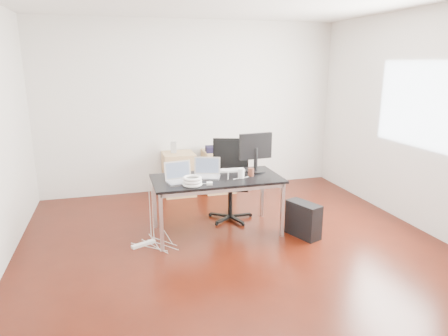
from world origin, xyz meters
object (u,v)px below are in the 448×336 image
object	(u,v)px
office_chair	(230,176)
filing_cabinet_right	(218,171)
filing_cabinet_left	(179,174)
pc_tower	(303,220)
desk	(217,182)

from	to	relation	value
office_chair	filing_cabinet_right	world-z (taller)	office_chair
filing_cabinet_left	pc_tower	bearing A→B (deg)	-59.77
pc_tower	filing_cabinet_left	bearing A→B (deg)	99.30
desk	filing_cabinet_left	distance (m)	1.71
filing_cabinet_left	pc_tower	xyz separation A→B (m)	(1.22, -2.09, -0.13)
desk	filing_cabinet_right	world-z (taller)	desk
desk	filing_cabinet_right	distance (m)	1.76
filing_cabinet_left	office_chair	bearing A→B (deg)	-66.54
desk	filing_cabinet_right	xyz separation A→B (m)	(0.47, 1.67, -0.33)
desk	office_chair	xyz separation A→B (m)	(0.32, 0.46, -0.07)
desk	filing_cabinet_right	size ratio (longest dim) A/B	2.29
desk	pc_tower	xyz separation A→B (m)	(1.01, -0.42, -0.46)
office_chair	pc_tower	size ratio (longest dim) A/B	2.40
desk	office_chair	distance (m)	0.56
desk	filing_cabinet_left	size ratio (longest dim) A/B	2.29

